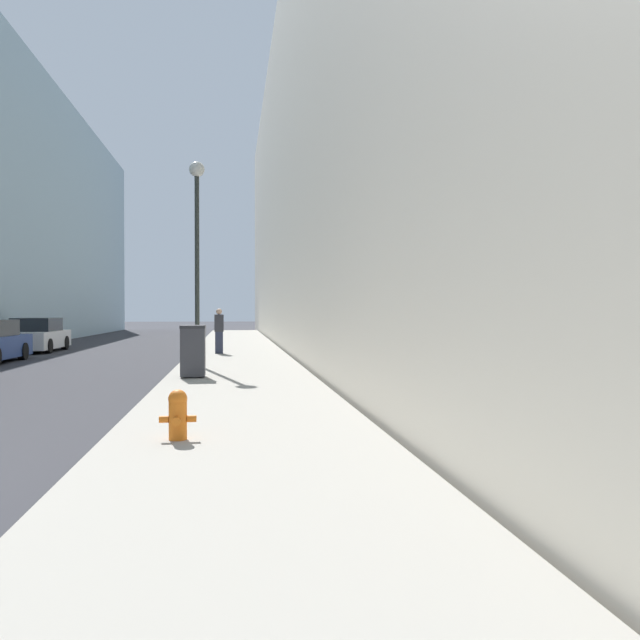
{
  "coord_description": "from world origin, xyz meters",
  "views": [
    {
      "loc": [
        5.68,
        -5.98,
        1.83
      ],
      "look_at": [
        8.74,
        15.81,
        1.5
      ],
      "focal_mm": 35.0,
      "sensor_mm": 36.0,
      "label": 1
    }
  ],
  "objects_px": {
    "fire_hydrant": "(178,413)",
    "trash_bin": "(193,351)",
    "pedestrian_on_sidewalk": "(219,331)",
    "parked_sedan_far": "(37,336)",
    "lamppost": "(197,233)"
  },
  "relations": [
    {
      "from": "fire_hydrant",
      "to": "trash_bin",
      "type": "distance_m",
      "value": 7.66
    },
    {
      "from": "pedestrian_on_sidewalk",
      "to": "parked_sedan_far",
      "type": "bearing_deg",
      "value": 150.44
    },
    {
      "from": "parked_sedan_far",
      "to": "fire_hydrant",
      "type": "bearing_deg",
      "value": -69.26
    },
    {
      "from": "fire_hydrant",
      "to": "trash_bin",
      "type": "bearing_deg",
      "value": 92.12
    },
    {
      "from": "trash_bin",
      "to": "pedestrian_on_sidewalk",
      "type": "xyz_separation_m",
      "value": [
        0.46,
        8.73,
        0.21
      ]
    },
    {
      "from": "parked_sedan_far",
      "to": "trash_bin",
      "type": "bearing_deg",
      "value": -60.12
    },
    {
      "from": "lamppost",
      "to": "pedestrian_on_sidewalk",
      "type": "relative_size",
      "value": 3.53
    },
    {
      "from": "trash_bin",
      "to": "lamppost",
      "type": "xyz_separation_m",
      "value": [
        -0.08,
        3.39,
        3.37
      ]
    },
    {
      "from": "trash_bin",
      "to": "lamppost",
      "type": "bearing_deg",
      "value": 91.37
    },
    {
      "from": "lamppost",
      "to": "parked_sedan_far",
      "type": "xyz_separation_m",
      "value": [
        -7.58,
        9.95,
        -3.5
      ]
    },
    {
      "from": "pedestrian_on_sidewalk",
      "to": "trash_bin",
      "type": "bearing_deg",
      "value": -93.0
    },
    {
      "from": "trash_bin",
      "to": "parked_sedan_far",
      "type": "xyz_separation_m",
      "value": [
        -7.66,
        13.34,
        -0.13
      ]
    },
    {
      "from": "trash_bin",
      "to": "lamppost",
      "type": "distance_m",
      "value": 4.78
    },
    {
      "from": "fire_hydrant",
      "to": "parked_sedan_far",
      "type": "bearing_deg",
      "value": 110.74
    },
    {
      "from": "trash_bin",
      "to": "fire_hydrant",
      "type": "bearing_deg",
      "value": -87.88
    }
  ]
}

